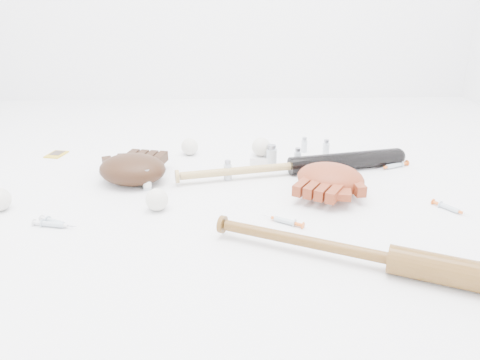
{
  "coord_description": "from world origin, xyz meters",
  "views": [
    {
      "loc": [
        -0.02,
        -1.39,
        0.62
      ],
      "look_at": [
        0.04,
        0.0,
        0.06
      ],
      "focal_mm": 35.0,
      "sensor_mm": 36.0,
      "label": 1
    }
  ],
  "objects_px": {
    "bat_dark": "(293,166)",
    "glove_dark": "(133,169)",
    "pedestal": "(261,161)",
    "bat_wood": "(393,259)"
  },
  "relations": [
    {
      "from": "bat_dark",
      "to": "glove_dark",
      "type": "height_order",
      "value": "glove_dark"
    },
    {
      "from": "pedestal",
      "to": "bat_dark",
      "type": "bearing_deg",
      "value": -40.32
    },
    {
      "from": "pedestal",
      "to": "glove_dark",
      "type": "bearing_deg",
      "value": -162.6
    },
    {
      "from": "bat_wood",
      "to": "glove_dark",
      "type": "distance_m",
      "value": 0.93
    },
    {
      "from": "bat_dark",
      "to": "glove_dark",
      "type": "distance_m",
      "value": 0.57
    },
    {
      "from": "glove_dark",
      "to": "pedestal",
      "type": "distance_m",
      "value": 0.48
    },
    {
      "from": "bat_dark",
      "to": "pedestal",
      "type": "relative_size",
      "value": 11.88
    },
    {
      "from": "bat_wood",
      "to": "bat_dark",
      "type": "bearing_deg",
      "value": 128.39
    },
    {
      "from": "bat_dark",
      "to": "pedestal",
      "type": "height_order",
      "value": "bat_dark"
    },
    {
      "from": "bat_wood",
      "to": "glove_dark",
      "type": "bearing_deg",
      "value": 165.94
    }
  ]
}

